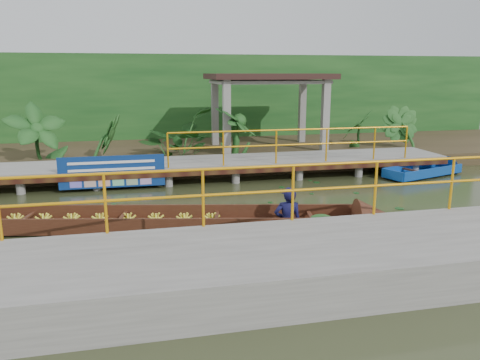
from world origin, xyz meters
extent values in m
plane|color=#292E17|center=(0.00, 0.00, 0.00)|extent=(80.00, 80.00, 0.00)
cube|color=#312918|center=(0.00, 7.50, 0.23)|extent=(30.00, 8.00, 0.45)
cube|color=slate|center=(0.00, 3.50, 0.50)|extent=(16.00, 2.00, 0.15)
cube|color=black|center=(0.00, 2.50, 0.42)|extent=(16.00, 0.12, 0.18)
cylinder|color=orange|center=(2.75, 2.55, 1.57)|extent=(7.50, 0.05, 0.05)
cylinder|color=orange|center=(2.75, 2.55, 1.12)|extent=(7.50, 0.05, 0.05)
cylinder|color=orange|center=(2.75, 2.55, 1.07)|extent=(0.05, 0.05, 1.00)
cylinder|color=slate|center=(-4.00, 2.70, 0.22)|extent=(0.24, 0.24, 0.55)
cylinder|color=slate|center=(-4.00, 4.30, 0.22)|extent=(0.24, 0.24, 0.55)
cylinder|color=slate|center=(-2.00, 2.70, 0.22)|extent=(0.24, 0.24, 0.55)
cylinder|color=slate|center=(-2.00, 4.30, 0.22)|extent=(0.24, 0.24, 0.55)
cylinder|color=slate|center=(0.00, 2.70, 0.22)|extent=(0.24, 0.24, 0.55)
cylinder|color=slate|center=(0.00, 4.30, 0.22)|extent=(0.24, 0.24, 0.55)
cylinder|color=slate|center=(2.00, 2.70, 0.22)|extent=(0.24, 0.24, 0.55)
cylinder|color=slate|center=(2.00, 4.30, 0.22)|extent=(0.24, 0.24, 0.55)
cylinder|color=slate|center=(4.00, 2.70, 0.22)|extent=(0.24, 0.24, 0.55)
cylinder|color=slate|center=(4.00, 4.30, 0.22)|extent=(0.24, 0.24, 0.55)
cylinder|color=slate|center=(6.00, 2.70, 0.22)|extent=(0.24, 0.24, 0.55)
cylinder|color=slate|center=(6.00, 4.30, 0.22)|extent=(0.24, 0.24, 0.55)
cylinder|color=slate|center=(0.00, 2.70, 0.22)|extent=(0.24, 0.24, 0.55)
cube|color=slate|center=(1.00, -4.20, 0.30)|extent=(18.00, 2.40, 0.70)
cylinder|color=orange|center=(1.00, -3.05, 1.65)|extent=(10.00, 0.05, 0.05)
cylinder|color=orange|center=(1.00, -3.05, 1.20)|extent=(10.00, 0.05, 0.05)
cylinder|color=orange|center=(1.00, -3.05, 1.15)|extent=(0.05, 0.05, 1.00)
cube|color=slate|center=(1.20, 5.10, 1.60)|extent=(0.25, 0.25, 2.80)
cube|color=slate|center=(4.80, 5.10, 1.60)|extent=(0.25, 0.25, 2.80)
cube|color=slate|center=(1.20, 7.50, 1.60)|extent=(0.25, 0.25, 2.80)
cube|color=slate|center=(4.80, 7.50, 1.60)|extent=(0.25, 0.25, 2.80)
cube|color=slate|center=(3.00, 6.30, 2.90)|extent=(4.00, 2.60, 0.12)
cube|color=black|center=(3.00, 6.30, 3.10)|extent=(4.40, 3.00, 0.20)
cube|color=#154217|center=(0.00, 10.00, 2.00)|extent=(30.00, 0.80, 4.00)
cube|color=#35180E|center=(-1.27, -1.09, 0.06)|extent=(8.12, 2.67, 0.06)
cube|color=#35180E|center=(-1.16, -0.60, 0.20)|extent=(7.92, 1.74, 0.34)
cube|color=#35180E|center=(-1.37, -1.59, 0.20)|extent=(7.92, 1.74, 0.34)
cone|color=#35180E|center=(3.13, -2.03, 0.14)|extent=(1.19, 1.16, 0.97)
ellipsoid|color=#154217|center=(1.89, -1.77, 0.16)|extent=(0.65, 0.55, 0.26)
imported|color=#10103A|center=(1.20, -1.62, 0.89)|extent=(0.63, 0.46, 1.60)
cube|color=navy|center=(7.00, 2.29, 0.09)|extent=(2.87, 1.65, 0.09)
cube|color=navy|center=(6.87, 2.68, 0.20)|extent=(2.63, 0.92, 0.28)
cube|color=navy|center=(7.13, 1.90, 0.20)|extent=(2.63, 0.92, 0.28)
cube|color=navy|center=(5.69, 1.86, 0.20)|extent=(0.31, 0.80, 0.28)
cone|color=navy|center=(8.48, 2.78, 0.15)|extent=(0.77, 0.90, 0.77)
cube|color=black|center=(6.56, 2.15, 0.24)|extent=(0.35, 0.81, 0.05)
cube|color=navy|center=(-2.55, 2.48, 0.55)|extent=(2.87, 0.03, 0.90)
cube|color=white|center=(-2.55, 2.46, 0.82)|extent=(2.33, 0.01, 0.07)
cube|color=white|center=(-2.55, 2.46, 0.62)|extent=(2.33, 0.01, 0.07)
imported|color=#154217|center=(-4.97, 5.30, 1.38)|extent=(1.49, 1.49, 1.87)
imported|color=#154217|center=(-2.97, 5.30, 1.38)|extent=(1.49, 1.49, 1.87)
imported|color=#154217|center=(-0.47, 5.30, 1.38)|extent=(1.49, 1.49, 1.87)
imported|color=#154217|center=(1.53, 5.30, 1.38)|extent=(1.49, 1.49, 1.87)
imported|color=#154217|center=(6.53, 5.30, 1.38)|extent=(1.49, 1.49, 1.87)
imported|color=#154217|center=(8.03, 5.30, 1.38)|extent=(1.49, 1.49, 1.87)
camera|label=1|loc=(-1.86, -10.65, 3.23)|focal=35.00mm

